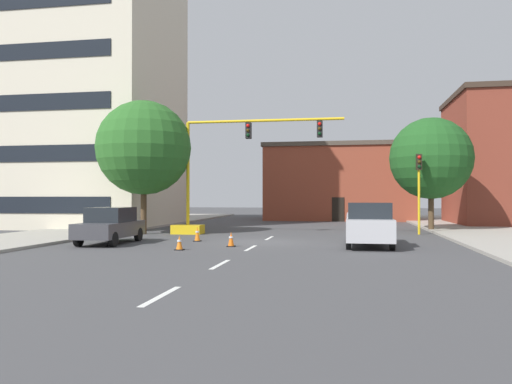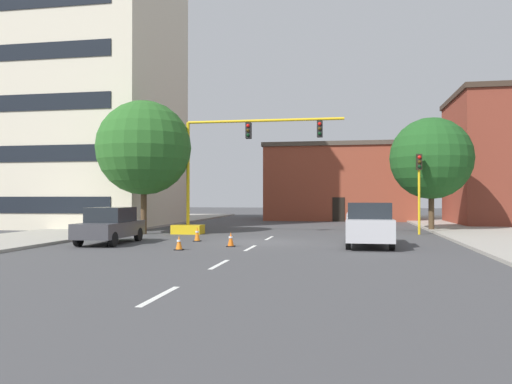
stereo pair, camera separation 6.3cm
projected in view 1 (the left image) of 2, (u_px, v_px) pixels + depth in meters
ground_plane at (262, 242)px, 25.35m from camera, size 160.00×160.00×0.00m
sidewalk_left at (105, 228)px, 35.39m from camera, size 6.00×56.00×0.14m
sidewalk_right at (484, 233)px, 31.08m from camera, size 6.00×56.00×0.14m
lane_stripe_seg_0 at (161, 296)px, 11.57m from camera, size 0.16×2.40×0.01m
lane_stripe_seg_1 at (220, 264)px, 16.99m from camera, size 0.16×2.40×0.01m
lane_stripe_seg_2 at (251, 248)px, 22.40m from camera, size 0.16×2.40×0.01m
lane_stripe_seg_3 at (269, 238)px, 27.82m from camera, size 0.16×2.40×0.01m
building_tall_left at (67, 71)px, 39.94m from camera, size 16.30×12.06×24.18m
building_brick_center at (339, 182)px, 51.01m from camera, size 14.19×9.74×7.33m
traffic_signal_gantry at (210, 196)px, 30.73m from camera, size 10.25×1.20×6.83m
traffic_light_pole_right at (419, 175)px, 30.51m from camera, size 0.32×0.47×4.80m
tree_right_mid at (431, 158)px, 33.25m from camera, size 5.30×5.30×7.40m
tree_left_near at (144, 148)px, 30.83m from camera, size 5.68×5.68×8.04m
pickup_truck_silver at (369, 225)px, 23.34m from camera, size 2.07×5.42×1.99m
sedan_dark_gray_near_left at (110, 225)px, 24.54m from camera, size 2.00×4.56×1.74m
traffic_cone_roadside_a at (179, 243)px, 21.54m from camera, size 0.36×0.36×0.62m
traffic_cone_roadside_b at (231, 239)px, 23.03m from camera, size 0.36×0.36×0.66m
traffic_cone_roadside_c at (197, 234)px, 25.78m from camera, size 0.36×0.36×0.76m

